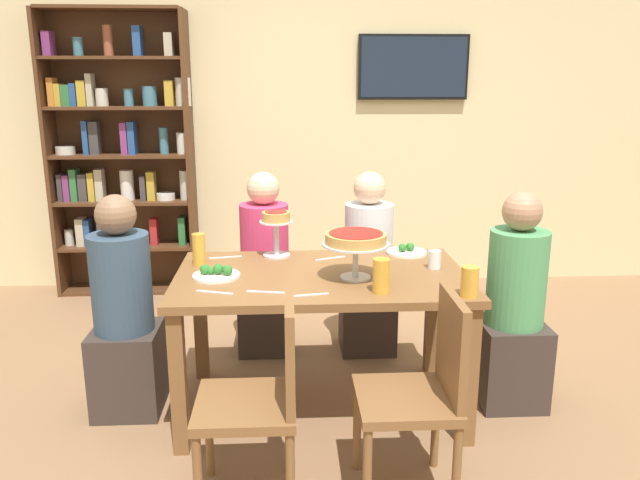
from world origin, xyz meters
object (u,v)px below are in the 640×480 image
chair_near_right (423,387)px  deep_dish_pizza_stand (356,241)px  diner_head_east (514,316)px  cutlery_knife_far (215,292)px  cutlery_spare_fork (309,295)px  beer_glass_amber_spare (381,276)px  diner_far_left (265,276)px  cutlery_knife_near (330,258)px  cutlery_fork_far (266,292)px  water_glass_clear_near (435,260)px  cutlery_fork_near (225,257)px  beer_glass_amber_tall (470,282)px  bookshelf (121,153)px  diner_head_west (124,322)px  personal_pizza_stand (276,224)px  salad_plate_far_diner (407,251)px  chair_near_left (263,392)px  beer_glass_amber_short (199,250)px  salad_plate_near_diner (216,273)px  dining_table (321,292)px  television (413,67)px  diner_far_right (368,276)px

chair_near_right → deep_dish_pizza_stand: bearing=18.0°
diner_head_east → cutlery_knife_far: (-1.51, -0.26, 0.25)m
cutlery_spare_fork → beer_glass_amber_spare: bearing=-6.0°
diner_far_left → cutlery_knife_far: diner_far_left is taller
cutlery_knife_far → cutlery_spare_fork: same height
cutlery_knife_near → cutlery_fork_far: (-0.34, -0.54, 0.00)m
water_glass_clear_near → cutlery_knife_far: water_glass_clear_near is taller
cutlery_fork_near → cutlery_knife_near: 0.58m
beer_glass_amber_spare → diner_head_east: bearing=21.8°
beer_glass_amber_tall → diner_far_left: bearing=130.2°
chair_near_right → beer_glass_amber_tall: size_ratio=6.20×
bookshelf → diner_far_left: size_ratio=1.92×
deep_dish_pizza_stand → diner_head_west: bearing=174.3°
diner_far_left → personal_pizza_stand: 0.61m
salad_plate_far_diner → cutlery_spare_fork: bearing=-130.3°
diner_far_left → water_glass_clear_near: diner_far_left is taller
chair_near_left → personal_pizza_stand: (0.05, 1.08, 0.44)m
beer_glass_amber_short → cutlery_knife_far: beer_glass_amber_short is taller
salad_plate_near_diner → salad_plate_far_diner: (1.03, 0.38, -0.00)m
diner_head_west → water_glass_clear_near: size_ratio=11.99×
chair_near_right → water_glass_clear_near: 0.88m
chair_near_left → cutlery_fork_far: (0.00, 0.47, 0.26)m
diner_head_west → cutlery_knife_far: 0.63m
dining_table → salad_plate_far_diner: 0.62m
television → salad_plate_near_diner: television is taller
deep_dish_pizza_stand → dining_table: bearing=151.9°
diner_head_west → cutlery_fork_far: bearing=-22.5°
diner_head_west → cutlery_fork_near: diner_head_west is taller
chair_near_left → cutlery_fork_far: 0.54m
salad_plate_far_diner → television: bearing=78.7°
diner_far_left → cutlery_knife_near: 0.67m
cutlery_spare_fork → personal_pizza_stand: bearing=93.4°
diner_far_right → cutlery_spare_fork: (-0.41, -1.06, 0.25)m
diner_far_left → salad_plate_near_diner: 0.86m
salad_plate_far_diner → beer_glass_amber_spare: beer_glass_amber_spare is taller
beer_glass_amber_spare → cutlery_knife_far: bearing=177.2°
dining_table → salad_plate_near_diner: (-0.52, -0.03, 0.12)m
television → deep_dish_pizza_stand: bearing=-107.4°
salad_plate_near_diner → beer_glass_amber_short: bearing=117.4°
beer_glass_amber_spare → cutlery_spare_fork: (-0.33, -0.02, -0.08)m
television → water_glass_clear_near: television is taller
cutlery_spare_fork → cutlery_knife_near: bearing=67.1°
chair_near_right → diner_head_west: bearing=61.0°
cutlery_fork_far → diner_head_west: bearing=168.4°
cutlery_knife_near → cutlery_knife_far: (-0.57, -0.53, 0.00)m
diner_head_east → salad_plate_near_diner: size_ratio=4.88×
beer_glass_amber_short → deep_dish_pizza_stand: bearing=-19.0°
diner_far_left → personal_pizza_stand: bearing=10.9°
beer_glass_amber_short → cutlery_fork_near: size_ratio=0.94×
beer_glass_amber_short → diner_far_left: bearing=60.5°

